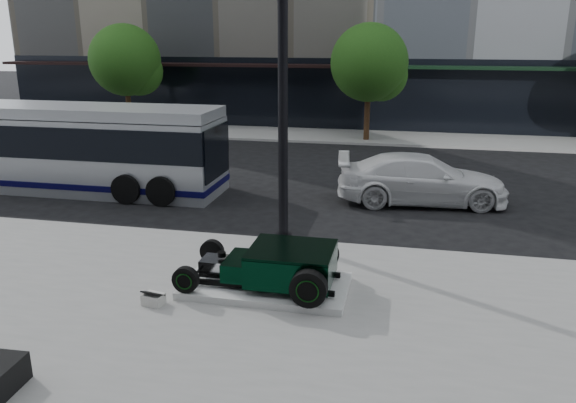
% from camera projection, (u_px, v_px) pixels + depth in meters
% --- Properties ---
extents(ground, '(120.00, 120.00, 0.00)m').
position_uv_depth(ground, '(297.00, 219.00, 16.56)').
color(ground, black).
rests_on(ground, ground).
extents(sidewalk_far, '(70.00, 4.00, 0.12)m').
position_uv_depth(sidewalk_far, '(348.00, 136.00, 29.66)').
color(sidewalk_far, gray).
rests_on(sidewalk_far, ground).
extents(street_trees, '(29.80, 3.80, 5.70)m').
position_uv_depth(street_trees, '(372.00, 66.00, 27.50)').
color(street_trees, black).
rests_on(street_trees, sidewalk_far).
extents(display_plinth, '(3.40, 1.80, 0.15)m').
position_uv_depth(display_plinth, '(266.00, 286.00, 11.71)').
color(display_plinth, silver).
rests_on(display_plinth, sidewalk_near).
extents(hot_rod, '(3.22, 2.00, 0.81)m').
position_uv_depth(hot_rod, '(281.00, 265.00, 11.50)').
color(hot_rod, black).
rests_on(hot_rod, display_plinth).
extents(info_plaque, '(0.45, 0.37, 0.31)m').
position_uv_depth(info_plaque, '(153.00, 298.00, 11.03)').
color(info_plaque, silver).
rests_on(info_plaque, sidewalk_near).
extents(lamppost, '(0.44, 0.44, 7.96)m').
position_uv_depth(lamppost, '(283.00, 97.00, 13.40)').
color(lamppost, black).
rests_on(lamppost, sidewalk_near).
extents(transit_bus, '(12.12, 2.88, 2.92)m').
position_uv_depth(transit_bus, '(53.00, 146.00, 19.57)').
color(transit_bus, '#A9ADB3').
rests_on(transit_bus, ground).
extents(white_sedan, '(5.59, 2.79, 1.56)m').
position_uv_depth(white_sedan, '(422.00, 179.00, 17.99)').
color(white_sedan, white).
rests_on(white_sedan, ground).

